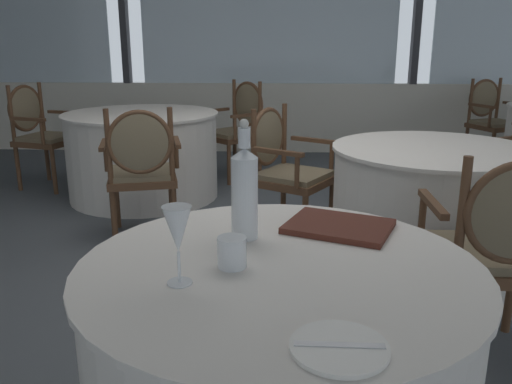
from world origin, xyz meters
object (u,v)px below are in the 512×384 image
(wine_glass, at_px, (178,231))
(dining_chair_2_0, at_px, (499,244))
(water_tumbler, at_px, (232,252))
(dining_chair_1_0, at_px, (239,123))
(dining_chair_0_0, at_px, (490,115))
(dining_chair_2_2, at_px, (284,163))
(dining_chair_1_2, at_px, (142,164))
(side_plate, at_px, (339,347))
(water_bottle, at_px, (245,191))
(menu_book, at_px, (339,226))
(dining_chair_1_1, at_px, (39,128))

(wine_glass, height_order, dining_chair_2_0, wine_glass)
(water_tumbler, bearing_deg, dining_chair_1_0, 94.36)
(dining_chair_0_0, relative_size, dining_chair_2_2, 1.04)
(water_tumbler, distance_m, dining_chair_1_0, 3.99)
(dining_chair_1_2, bearing_deg, water_tumbler, -173.43)
(side_plate, relative_size, dining_chair_1_2, 0.21)
(water_bottle, bearing_deg, wine_glass, -113.20)
(side_plate, distance_m, dining_chair_1_2, 2.75)
(dining_chair_1_2, relative_size, dining_chair_2_0, 1.00)
(wine_glass, relative_size, dining_chair_1_2, 0.22)
(dining_chair_1_2, relative_size, dining_chair_2_2, 1.02)
(wine_glass, relative_size, menu_book, 0.63)
(dining_chair_1_0, height_order, dining_chair_2_0, dining_chair_1_0)
(dining_chair_1_0, relative_size, dining_chair_1_2, 1.04)
(dining_chair_0_0, relative_size, dining_chair_2_0, 1.01)
(wine_glass, relative_size, dining_chair_2_2, 0.22)
(water_tumbler, distance_m, dining_chair_1_2, 2.30)
(menu_book, bearing_deg, dining_chair_1_0, 121.77)
(side_plate, distance_m, menu_book, 0.71)
(dining_chair_2_2, bearing_deg, water_tumbler, -63.00)
(side_plate, xyz_separation_m, dining_chair_1_1, (-2.40, 3.88, -0.19))
(dining_chair_2_0, bearing_deg, dining_chair_0_0, -19.31)
(water_tumbler, relative_size, dining_chair_2_2, 0.09)
(side_plate, xyz_separation_m, dining_chair_2_0, (0.76, 1.10, -0.20))
(dining_chair_2_0, bearing_deg, dining_chair_1_0, 22.71)
(water_bottle, bearing_deg, menu_book, 16.79)
(dining_chair_0_0, distance_m, dining_chair_1_2, 4.24)
(menu_book, xyz_separation_m, dining_chair_1_0, (-0.62, 3.66, -0.20))
(water_bottle, bearing_deg, dining_chair_0_0, 61.49)
(side_plate, relative_size, dining_chair_0_0, 0.21)
(water_tumbler, relative_size, dining_chair_1_2, 0.09)
(dining_chair_1_2, bearing_deg, menu_book, -162.42)
(dining_chair_2_2, bearing_deg, side_plate, -57.09)
(water_bottle, distance_m, dining_chair_0_0, 5.20)
(menu_book, bearing_deg, water_tumbler, -113.45)
(water_bottle, xyz_separation_m, menu_book, (0.30, 0.09, -0.14))
(dining_chair_1_0, distance_m, dining_chair_1_1, 1.91)
(dining_chair_1_1, bearing_deg, dining_chair_1_2, -29.97)
(wine_glass, distance_m, dining_chair_2_0, 1.44)
(wine_glass, xyz_separation_m, dining_chair_2_0, (1.14, 0.82, -0.34))
(wine_glass, xyz_separation_m, dining_chair_1_1, (-2.03, 3.60, -0.32))
(menu_book, distance_m, dining_chair_1_0, 3.71)
(water_tumbler, height_order, dining_chair_2_0, dining_chair_2_0)
(water_bottle, xyz_separation_m, wine_glass, (-0.14, -0.33, -0.01))
(menu_book, height_order, dining_chair_1_0, dining_chair_1_0)
(dining_chair_2_0, bearing_deg, water_tumbler, 125.89)
(dining_chair_2_0, bearing_deg, dining_chair_1_2, 52.89)
(wine_glass, distance_m, dining_chair_0_0, 5.55)
(dining_chair_1_0, xyz_separation_m, dining_chair_1_1, (-1.85, -0.47, 0.01))
(dining_chair_1_2, bearing_deg, dining_chair_1_1, 30.03)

